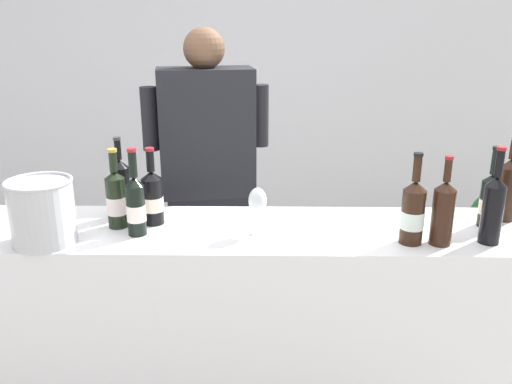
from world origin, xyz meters
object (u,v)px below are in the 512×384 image
Objects in this scene: wine_glass at (258,202)px; ice_bucket at (42,211)px; wine_bottle_4 at (121,188)px; wine_bottle_2 at (413,212)px; wine_bottle_8 at (152,197)px; wine_bottle_1 at (508,188)px; wine_bottle_3 at (490,199)px; wine_bottle_7 at (116,199)px; person_server at (209,207)px; wine_bottle_0 at (493,207)px; wine_bottle_5 at (443,211)px; wine_bottle_6 at (136,205)px.

ice_bucket reaches higher than wine_glass.
wine_bottle_4 reaches higher than wine_glass.
wine_bottle_2 reaches higher than ice_bucket.
wine_bottle_1 is at bearing 2.60° from wine_bottle_8.
ice_bucket is (-1.69, -0.19, 0.01)m from wine_bottle_3.
wine_bottle_8 is at bearing -26.38° from wine_bottle_4.
wine_glass is at bearing 6.99° from ice_bucket.
wine_glass is (0.55, -0.06, 0.01)m from wine_bottle_7.
wine_bottle_1 is 1.38m from person_server.
wine_bottle_4 is (-1.12, 0.25, 0.00)m from wine_bottle_2.
wine_bottle_0 is 1.07× the size of wine_bottle_4.
wine_bottle_8 is at bearing 169.61° from wine_bottle_2.
wine_bottle_1 is at bearing 9.51° from wine_glass.
wine_bottle_5 is at bearing 0.43° from ice_bucket.
wine_bottle_4 reaches higher than wine_bottle_3.
wine_bottle_2 is 1.03× the size of wine_bottle_5.
wine_bottle_4 is at bearing 119.05° from wine_bottle_6.
wine_bottle_6 is at bearing 177.45° from wine_bottle_0.
wine_bottle_0 is 1.06× the size of wine_bottle_2.
wine_bottle_1 is (0.16, 0.24, -0.00)m from wine_bottle_0.
wine_bottle_0 is 0.18m from wine_bottle_3.
wine_glass is (-0.91, -0.09, 0.01)m from wine_bottle_3.
wine_bottle_5 is 1.06× the size of wine_bottle_8.
wine_bottle_1 is 1.57m from wine_bottle_4.
wine_bottle_1 is 1.80m from ice_bucket.
wine_bottle_4 is 0.63m from person_server.
wine_bottle_6 is (-1.02, 0.06, -0.00)m from wine_bottle_2.
wine_bottle_0 reaches higher than wine_bottle_3.
wine_bottle_7 is 1.01× the size of wine_bottle_8.
wine_glass is (-0.67, 0.08, 0.00)m from wine_bottle_5.
wine_bottle_3 is at bearing -3.13° from wine_bottle_4.
wine_glass is at bearing -17.28° from wine_bottle_4.
person_server is (0.16, 0.56, -0.24)m from wine_bottle_8.
person_server reaches higher than wine_bottle_4.
wine_bottle_1 reaches higher than wine_bottle_2.
wine_bottle_8 is (0.13, 0.04, -0.01)m from wine_bottle_7.
wine_bottle_4 is 1.02× the size of wine_bottle_5.
wine_bottle_5 is at bearing -9.83° from wine_bottle_8.
wine_bottle_8 is (0.14, -0.07, -0.01)m from wine_bottle_4.
wine_bottle_8 is 0.41m from ice_bucket.
wine_bottle_1 is 1.47m from wine_bottle_6.
wine_bottle_8 is at bearing -177.40° from wine_bottle_1.
wine_bottle_6 is (-1.46, -0.18, -0.02)m from wine_bottle_1.
person_server is (-0.92, 0.75, -0.26)m from wine_bottle_5.
wine_glass is 0.78m from ice_bucket.
wine_bottle_7 is 0.18× the size of person_server.
wine_bottle_6 is 1.08× the size of wine_bottle_8.
wine_bottle_4 is at bearing 162.72° from wine_glass.
wine_bottle_1 is 1.11× the size of wine_bottle_8.
wine_bottle_4 is 0.11m from wine_bottle_7.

